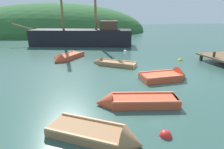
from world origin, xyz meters
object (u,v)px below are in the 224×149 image
at_px(rowboat_far, 168,77).
at_px(buoy_red, 165,136).
at_px(sailing_ship, 83,39).
at_px(rowboat_near_dock, 67,58).
at_px(rowboat_outer_right, 110,64).
at_px(rowboat_outer_left, 132,102).
at_px(buoy_white, 125,52).
at_px(rowboat_portside, 102,136).
at_px(buoy_yellow, 180,61).

relative_size(rowboat_far, buoy_red, 7.28).
distance_m(sailing_ship, rowboat_near_dock, 8.04).
bearing_deg(buoy_red, rowboat_outer_right, 88.14).
bearing_deg(rowboat_outer_left, sailing_ship, -75.46).
xyz_separation_m(buoy_red, buoy_white, (3.13, 14.09, 0.00)).
bearing_deg(rowboat_portside, rowboat_outer_left, 81.04).
relative_size(rowboat_far, buoy_white, 7.39).
bearing_deg(rowboat_portside, buoy_red, 22.50).
bearing_deg(sailing_ship, buoy_yellow, 142.02).
height_order(sailing_ship, rowboat_portside, sailing_ship).
xyz_separation_m(rowboat_outer_right, rowboat_near_dock, (-3.43, 2.73, 0.04)).
bearing_deg(rowboat_near_dock, sailing_ship, -158.81).
height_order(rowboat_near_dock, buoy_white, rowboat_near_dock).
bearing_deg(buoy_yellow, rowboat_near_dock, 163.59).
height_order(rowboat_near_dock, buoy_red, rowboat_near_dock).
xyz_separation_m(rowboat_outer_left, buoy_white, (3.45, 11.71, -0.12)).
height_order(rowboat_outer_right, rowboat_outer_left, rowboat_outer_left).
bearing_deg(buoy_white, rowboat_outer_right, -120.55).
height_order(rowboat_outer_left, buoy_white, rowboat_outer_left).
bearing_deg(buoy_red, rowboat_near_dock, 104.60).
relative_size(rowboat_near_dock, buoy_red, 8.71).
height_order(rowboat_far, rowboat_portside, rowboat_far).
relative_size(sailing_ship, buoy_white, 36.97).
relative_size(rowboat_far, buoy_yellow, 8.26).
relative_size(buoy_red, buoy_white, 1.01).
height_order(rowboat_far, rowboat_outer_right, rowboat_far).
bearing_deg(rowboat_outer_left, rowboat_outer_right, -82.61).
bearing_deg(rowboat_near_dock, rowboat_outer_right, 88.74).
xyz_separation_m(rowboat_portside, buoy_red, (2.11, -0.39, -0.09)).
height_order(sailing_ship, buoy_yellow, sailing_ship).
relative_size(rowboat_outer_left, buoy_red, 9.06).
bearing_deg(buoy_yellow, rowboat_outer_left, -135.76).
bearing_deg(buoy_white, rowboat_portside, -110.92).
distance_m(rowboat_far, rowboat_near_dock, 9.30).
bearing_deg(rowboat_outer_right, rowboat_outer_left, 121.28).
bearing_deg(rowboat_outer_right, sailing_ship, -46.86).
xyz_separation_m(rowboat_outer_left, buoy_red, (0.33, -2.38, -0.12)).
distance_m(rowboat_outer_right, buoy_white, 5.56).
xyz_separation_m(buoy_yellow, buoy_white, (-3.51, 4.93, 0.00)).
xyz_separation_m(sailing_ship, buoy_red, (0.92, -19.73, -0.80)).
distance_m(sailing_ship, rowboat_outer_left, 17.38).
bearing_deg(rowboat_far, rowboat_outer_left, -142.23).
xyz_separation_m(rowboat_near_dock, buoy_white, (6.26, 2.06, -0.13)).
distance_m(rowboat_outer_right, rowboat_outer_left, 6.95).
bearing_deg(buoy_red, buoy_white, 77.49).
height_order(rowboat_outer_right, buoy_red, rowboat_outer_right).
relative_size(rowboat_far, rowboat_outer_left, 0.80).
distance_m(rowboat_portside, buoy_red, 2.15).
xyz_separation_m(sailing_ship, buoy_yellow, (7.55, -10.58, -0.80)).
relative_size(rowboat_portside, buoy_red, 7.78).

